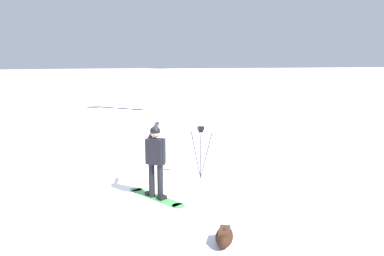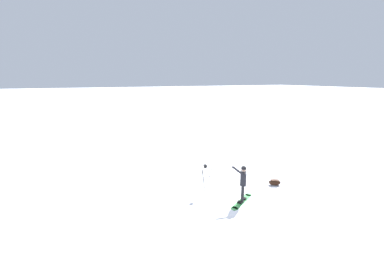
% 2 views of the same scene
% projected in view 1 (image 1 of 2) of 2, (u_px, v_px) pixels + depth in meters
% --- Properties ---
extents(ground_plane, '(300.00, 300.00, 0.00)m').
position_uv_depth(ground_plane, '(165.00, 190.00, 9.31)').
color(ground_plane, white).
extents(snowboarder, '(0.77, 0.48, 1.75)m').
position_uv_depth(snowboarder, '(156.00, 154.00, 8.60)').
color(snowboarder, black).
rests_on(snowboarder, ground_plane).
extents(snowboard, '(1.63, 1.05, 0.10)m').
position_uv_depth(snowboard, '(156.00, 197.00, 8.79)').
color(snowboard, '#3F994C').
rests_on(snowboard, ground_plane).
extents(gear_bag_large, '(0.69, 0.56, 0.29)m').
position_uv_depth(gear_bag_large, '(224.00, 236.00, 6.52)').
color(gear_bag_large, black).
rests_on(gear_bag_large, ground_plane).
extents(camera_tripod, '(0.61, 0.55, 1.45)m').
position_uv_depth(camera_tripod, '(201.00, 142.00, 10.10)').
color(camera_tripod, '#262628').
rests_on(camera_tripod, ground_plane).
extents(distant_ridge, '(20.93, 46.51, 1.95)m').
position_uv_depth(distant_ridge, '(8.00, 77.00, 51.60)').
color(distant_ridge, '#B19EC3').
rests_on(distant_ridge, ground_plane).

